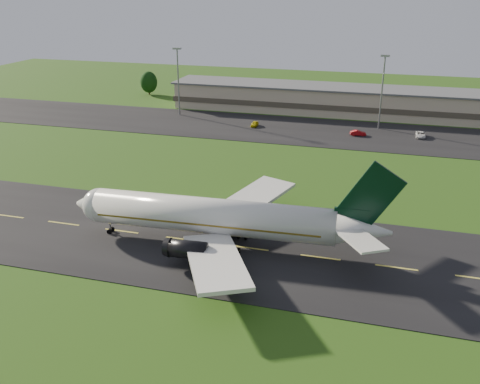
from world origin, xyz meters
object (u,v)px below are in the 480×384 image
(terminal, at_px, (386,103))
(service_vehicle_b, at_px, (358,133))
(light_mast_west, at_px, (178,74))
(airliner, at_px, (218,217))
(service_vehicle_c, at_px, (421,135))
(light_mast_centre, at_px, (383,83))
(service_vehicle_a, at_px, (255,124))

(terminal, xyz_separation_m, service_vehicle_b, (-6.31, -25.35, -3.20))
(light_mast_west, bearing_deg, airliner, -64.09)
(service_vehicle_c, bearing_deg, light_mast_west, 175.55)
(light_mast_west, distance_m, service_vehicle_c, 72.41)
(terminal, distance_m, service_vehicle_b, 26.32)
(light_mast_centre, bearing_deg, airliner, -104.82)
(light_mast_west, bearing_deg, service_vehicle_c, -5.08)
(airliner, distance_m, terminal, 98.75)
(light_mast_centre, bearing_deg, service_vehicle_c, -29.56)
(airliner, height_order, service_vehicle_b, airliner)
(airliner, distance_m, service_vehicle_b, 72.73)
(service_vehicle_b, distance_m, service_vehicle_c, 16.31)
(terminal, distance_m, service_vehicle_a, 42.71)
(service_vehicle_a, xyz_separation_m, service_vehicle_c, (45.21, 1.08, 0.02))
(airliner, relative_size, terminal, 0.35)
(service_vehicle_b, bearing_deg, airliner, 157.44)
(terminal, height_order, service_vehicle_c, terminal)
(terminal, relative_size, service_vehicle_b, 34.43)
(airliner, relative_size, service_vehicle_a, 12.32)
(terminal, distance_m, light_mast_centre, 18.45)
(service_vehicle_b, bearing_deg, light_mast_west, 70.92)
(light_mast_west, xyz_separation_m, service_vehicle_a, (25.94, -7.40, -11.93))
(light_mast_centre, distance_m, service_vehicle_c, 17.49)
(light_mast_west, distance_m, light_mast_centre, 60.00)
(airliner, xyz_separation_m, light_mast_west, (-38.84, 79.96, 8.08))
(terminal, bearing_deg, airliner, -103.21)
(terminal, relative_size, service_vehicle_c, 27.60)
(airliner, distance_m, light_mast_centre, 83.10)
(service_vehicle_a, bearing_deg, airliner, -81.41)
(terminal, relative_size, service_vehicle_a, 34.81)
(terminal, relative_size, light_mast_west, 7.13)
(airliner, xyz_separation_m, service_vehicle_b, (16.25, 70.79, -3.87))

